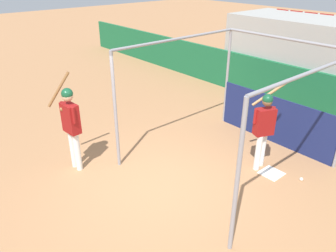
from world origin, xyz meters
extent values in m
plane|color=#A8754C|center=(0.00, 0.00, 0.00)|extent=(60.00, 60.00, 0.00)
cube|color=#196038|center=(0.00, 5.74, 0.67)|extent=(24.00, 0.12, 1.34)
cube|color=#9E9E99|center=(0.00, 7.00, 1.30)|extent=(6.50, 2.40, 2.59)
cube|color=maroon|center=(-2.48, 6.20, 1.39)|extent=(0.45, 0.40, 0.10)
cube|color=maroon|center=(-2.48, 6.38, 1.62)|extent=(0.45, 0.06, 0.40)
cube|color=maroon|center=(-1.92, 6.20, 1.39)|extent=(0.45, 0.40, 0.10)
cube|color=maroon|center=(-1.92, 6.38, 1.62)|extent=(0.45, 0.06, 0.40)
cube|color=maroon|center=(-1.38, 6.20, 1.39)|extent=(0.45, 0.40, 0.10)
cube|color=maroon|center=(-1.38, 6.38, 1.62)|extent=(0.45, 0.06, 0.40)
cube|color=maroon|center=(-0.82, 6.20, 1.39)|extent=(0.45, 0.40, 0.10)
cube|color=maroon|center=(-0.82, 6.38, 1.62)|extent=(0.45, 0.06, 0.40)
cube|color=maroon|center=(-0.27, 6.20, 1.39)|extent=(0.45, 0.40, 0.10)
cube|color=maroon|center=(-0.27, 6.38, 1.62)|extent=(0.45, 0.06, 0.40)
cube|color=maroon|center=(0.27, 6.20, 1.39)|extent=(0.45, 0.40, 0.10)
cube|color=maroon|center=(0.27, 6.38, 1.62)|extent=(0.45, 0.06, 0.40)
cube|color=maroon|center=(-2.48, 7.00, 1.79)|extent=(0.45, 0.40, 0.10)
cube|color=maroon|center=(-2.48, 7.18, 2.02)|extent=(0.45, 0.06, 0.40)
cube|color=maroon|center=(-1.92, 7.00, 1.79)|extent=(0.45, 0.40, 0.10)
cube|color=maroon|center=(-1.92, 7.18, 2.02)|extent=(0.45, 0.06, 0.40)
cube|color=maroon|center=(-1.38, 7.00, 1.79)|extent=(0.45, 0.40, 0.10)
cube|color=maroon|center=(-1.38, 7.18, 2.02)|extent=(0.45, 0.06, 0.40)
cube|color=maroon|center=(-0.82, 7.00, 1.79)|extent=(0.45, 0.40, 0.10)
cube|color=maroon|center=(-0.82, 7.18, 2.02)|extent=(0.45, 0.06, 0.40)
cube|color=maroon|center=(-0.27, 7.00, 1.79)|extent=(0.45, 0.40, 0.10)
cube|color=maroon|center=(-0.27, 7.18, 2.02)|extent=(0.45, 0.06, 0.40)
cube|color=maroon|center=(-2.48, 7.80, 2.19)|extent=(0.45, 0.40, 0.10)
cube|color=maroon|center=(-2.48, 7.98, 2.42)|extent=(0.45, 0.06, 0.40)
cube|color=maroon|center=(-1.92, 7.80, 2.19)|extent=(0.45, 0.40, 0.10)
cube|color=maroon|center=(-1.92, 7.98, 2.42)|extent=(0.45, 0.06, 0.40)
cube|color=maroon|center=(-1.38, 7.80, 2.19)|extent=(0.45, 0.40, 0.10)
cube|color=maroon|center=(-1.38, 7.98, 2.42)|extent=(0.45, 0.06, 0.40)
cube|color=maroon|center=(-0.82, 7.80, 2.19)|extent=(0.45, 0.40, 0.10)
cube|color=maroon|center=(-0.82, 7.98, 2.42)|extent=(0.45, 0.06, 0.40)
cylinder|color=gray|center=(-1.14, -0.13, 1.30)|extent=(0.07, 0.07, 2.59)
cylinder|color=gray|center=(2.08, -0.13, 1.30)|extent=(0.07, 0.07, 2.59)
cylinder|color=gray|center=(-1.14, 3.46, 1.30)|extent=(0.07, 0.07, 2.59)
cylinder|color=gray|center=(-1.14, 1.66, 2.59)|extent=(0.06, 3.59, 0.06)
cylinder|color=gray|center=(2.08, 1.66, 2.59)|extent=(0.06, 3.59, 0.06)
cylinder|color=gray|center=(0.47, 3.46, 2.59)|extent=(3.22, 0.06, 0.06)
cube|color=navy|center=(0.47, 3.44, 0.60)|extent=(3.15, 0.03, 1.20)
cube|color=white|center=(1.32, 2.18, 0.01)|extent=(0.44, 0.44, 0.02)
cylinder|color=white|center=(0.99, 2.07, 0.42)|extent=(0.17, 0.17, 0.83)
cylinder|color=white|center=(0.95, 2.29, 0.42)|extent=(0.17, 0.17, 0.83)
cube|color=maroon|center=(0.97, 2.18, 1.13)|extent=(0.36, 0.46, 0.59)
sphere|color=brown|center=(0.97, 2.18, 1.58)|extent=(0.21, 0.21, 0.21)
sphere|color=#144C2D|center=(0.97, 2.18, 1.63)|extent=(0.22, 0.22, 0.22)
cylinder|color=maroon|center=(0.85, 2.00, 1.26)|extent=(0.09, 0.09, 0.32)
cylinder|color=maroon|center=(1.02, 2.39, 1.26)|extent=(0.09, 0.09, 0.32)
cylinder|color=#AD7F4C|center=(0.79, 2.52, 1.62)|extent=(0.46, 0.66, 0.55)
sphere|color=#AD7F4C|center=(1.09, 2.33, 1.37)|extent=(0.08, 0.08, 0.08)
cylinder|color=white|center=(-1.56, -0.91, 0.45)|extent=(0.14, 0.14, 0.90)
cylinder|color=white|center=(-1.74, -0.92, 0.45)|extent=(0.14, 0.14, 0.90)
cube|color=maroon|center=(-1.65, -0.92, 1.22)|extent=(0.43, 0.25, 0.64)
sphere|color=tan|center=(-1.65, -0.92, 1.71)|extent=(0.22, 0.22, 0.22)
sphere|color=#144C2D|center=(-1.65, -0.92, 1.76)|extent=(0.24, 0.24, 0.24)
cylinder|color=maroon|center=(-1.43, -0.94, 1.36)|extent=(0.08, 0.08, 0.35)
cylinder|color=maroon|center=(-1.86, -0.97, 1.36)|extent=(0.08, 0.08, 0.35)
cylinder|color=brown|center=(-1.99, -0.94, 1.76)|extent=(0.24, 0.52, 0.73)
sphere|color=brown|center=(-1.76, -1.03, 1.42)|extent=(0.08, 0.08, 0.08)
sphere|color=white|center=(1.88, 2.42, 0.04)|extent=(0.07, 0.07, 0.07)
camera|label=1|loc=(4.35, -3.39, 4.08)|focal=35.00mm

